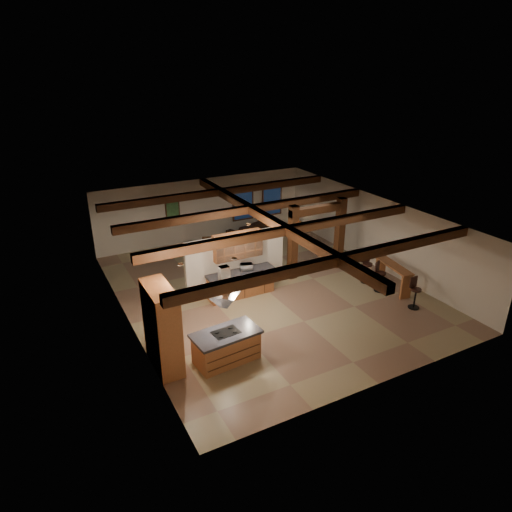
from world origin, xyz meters
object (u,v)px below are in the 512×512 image
at_px(bar_counter, 393,273).
at_px(kitchen_island, 226,346).
at_px(dining_table, 222,257).
at_px(sofa, 250,229).

bearing_deg(bar_counter, kitchen_island, -170.92).
distance_m(dining_table, bar_counter, 6.82).
xyz_separation_m(kitchen_island, sofa, (5.17, 8.61, -0.13)).
relative_size(kitchen_island, dining_table, 1.09).
bearing_deg(kitchen_island, bar_counter, 9.08).
distance_m(kitchen_island, sofa, 10.05).
bearing_deg(dining_table, bar_counter, -64.97).
bearing_deg(sofa, kitchen_island, 40.57).
distance_m(kitchen_island, dining_table, 6.69).
height_order(sofa, bar_counter, bar_counter).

